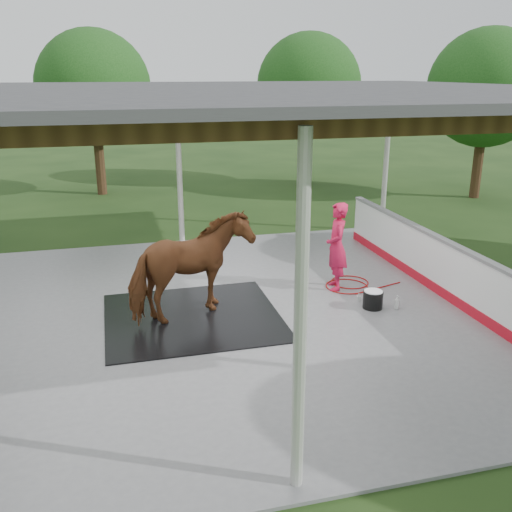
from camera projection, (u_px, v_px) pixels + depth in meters
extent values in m
plane|color=#1E3814|center=(216.00, 317.00, 10.60)|extent=(100.00, 100.00, 0.00)
cube|color=slate|center=(216.00, 316.00, 10.60)|extent=(12.00, 10.00, 0.05)
cylinder|color=beige|center=(300.00, 323.00, 5.67)|extent=(0.14, 0.14, 3.85)
cylinder|color=beige|center=(179.00, 170.00, 14.32)|extent=(0.14, 0.14, 3.85)
cylinder|color=beige|center=(386.00, 162.00, 15.68)|extent=(0.14, 0.14, 3.85)
cube|color=brown|center=(298.00, 129.00, 5.27)|extent=(12.00, 0.10, 0.18)
cube|color=brown|center=(257.00, 117.00, 6.65)|extent=(12.00, 0.10, 0.18)
cube|color=brown|center=(230.00, 109.00, 8.03)|extent=(12.00, 0.10, 0.18)
cube|color=brown|center=(211.00, 103.00, 9.41)|extent=(12.00, 0.10, 0.18)
cube|color=brown|center=(197.00, 99.00, 10.79)|extent=(12.00, 0.10, 0.18)
cube|color=brown|center=(186.00, 96.00, 12.17)|extent=(12.00, 0.10, 0.18)
cube|color=brown|center=(177.00, 93.00, 13.55)|extent=(12.00, 0.10, 0.18)
cube|color=brown|center=(508.00, 99.00, 10.78)|extent=(0.12, 10.00, 0.18)
cube|color=#38383A|center=(211.00, 91.00, 9.35)|extent=(12.60, 10.60, 0.10)
cube|color=red|center=(437.00, 287.00, 11.66)|extent=(0.14, 8.00, 0.20)
cube|color=white|center=(439.00, 264.00, 11.51)|extent=(0.12, 8.00, 1.00)
cube|color=slate|center=(442.00, 239.00, 11.34)|extent=(0.16, 8.00, 0.06)
cylinder|color=#382314|center=(100.00, 164.00, 20.82)|extent=(0.36, 0.36, 2.20)
sphere|color=#194714|center=(94.00, 87.00, 19.99)|extent=(4.00, 4.00, 4.00)
cylinder|color=#382314|center=(307.00, 156.00, 22.74)|extent=(0.36, 0.36, 2.20)
sphere|color=#194714|center=(309.00, 86.00, 21.90)|extent=(4.00, 4.00, 4.00)
cylinder|color=#382314|center=(477.00, 167.00, 20.26)|extent=(0.36, 0.36, 2.20)
sphere|color=#194714|center=(487.00, 88.00, 19.42)|extent=(4.00, 4.00, 4.00)
cube|color=black|center=(193.00, 317.00, 10.45)|extent=(3.14, 2.94, 0.02)
imported|color=brown|center=(191.00, 268.00, 10.16)|extent=(2.47, 1.85, 1.89)
imported|color=#C7153F|center=(337.00, 246.00, 11.59)|extent=(0.57, 0.74, 1.82)
cylinder|color=black|center=(373.00, 300.00, 10.83)|extent=(0.38, 0.38, 0.33)
cylinder|color=white|center=(373.00, 292.00, 10.78)|extent=(0.35, 0.35, 0.03)
imported|color=silver|center=(397.00, 302.00, 10.80)|extent=(0.10, 0.11, 0.27)
imported|color=#338CD8|center=(359.00, 297.00, 11.18)|extent=(0.09, 0.09, 0.16)
torus|color=#AB0D0C|center=(347.00, 286.00, 11.94)|extent=(0.88, 0.88, 0.02)
torus|color=#AB0D0C|center=(350.00, 282.00, 12.17)|extent=(0.80, 0.80, 0.02)
cylinder|color=#AB0D0C|center=(378.00, 288.00, 11.84)|extent=(1.20, 0.41, 0.02)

